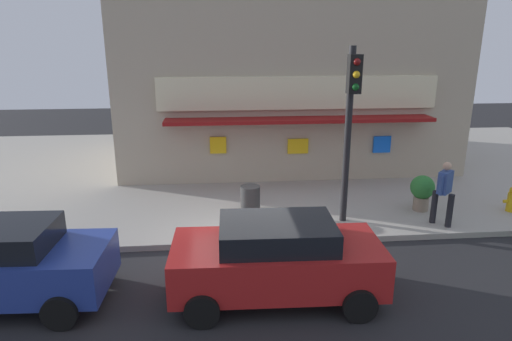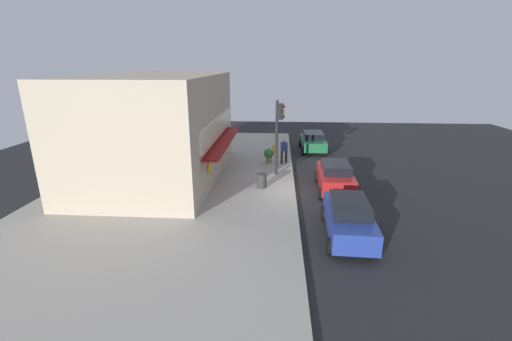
{
  "view_description": "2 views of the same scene",
  "coord_description": "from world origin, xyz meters",
  "px_view_note": "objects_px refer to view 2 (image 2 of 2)",
  "views": [
    {
      "loc": [
        -0.54,
        -9.93,
        4.93
      ],
      "look_at": [
        0.58,
        2.31,
        1.3
      ],
      "focal_mm": 30.97,
      "sensor_mm": 36.0,
      "label": 1
    },
    {
      "loc": [
        -17.95,
        0.99,
        6.96
      ],
      "look_at": [
        0.83,
        2.25,
        1.01
      ],
      "focal_mm": 24.02,
      "sensor_mm": 36.0,
      "label": 2
    }
  ],
  "objects_px": {
    "parked_car_red": "(335,176)",
    "traffic_light": "(279,128)",
    "parked_car_blue": "(349,218)",
    "pedestrian": "(284,150)",
    "potted_plant_by_doorway": "(269,155)",
    "fire_hydrant": "(274,149)",
    "parked_car_green": "(313,141)",
    "trash_can": "(262,181)"
  },
  "relations": [
    {
      "from": "traffic_light",
      "to": "trash_can",
      "type": "distance_m",
      "value": 3.71
    },
    {
      "from": "fire_hydrant",
      "to": "potted_plant_by_doorway",
      "type": "distance_m",
      "value": 2.61
    },
    {
      "from": "parked_car_blue",
      "to": "parked_car_green",
      "type": "bearing_deg",
      "value": 0.48
    },
    {
      "from": "traffic_light",
      "to": "trash_can",
      "type": "xyz_separation_m",
      "value": [
        -2.5,
        0.9,
        -2.59
      ]
    },
    {
      "from": "potted_plant_by_doorway",
      "to": "parked_car_green",
      "type": "relative_size",
      "value": 0.25
    },
    {
      "from": "trash_can",
      "to": "pedestrian",
      "type": "relative_size",
      "value": 0.46
    },
    {
      "from": "traffic_light",
      "to": "pedestrian",
      "type": "xyz_separation_m",
      "value": [
        2.53,
        -0.42,
        -2.02
      ]
    },
    {
      "from": "traffic_light",
      "to": "parked_car_red",
      "type": "distance_m",
      "value": 4.59
    },
    {
      "from": "traffic_light",
      "to": "parked_car_red",
      "type": "xyz_separation_m",
      "value": [
        -2.31,
        -3.23,
        -2.3
      ]
    },
    {
      "from": "trash_can",
      "to": "parked_car_green",
      "type": "relative_size",
      "value": 0.19
    },
    {
      "from": "potted_plant_by_doorway",
      "to": "traffic_light",
      "type": "bearing_deg",
      "value": -165.23
    },
    {
      "from": "parked_car_green",
      "to": "potted_plant_by_doorway",
      "type": "bearing_deg",
      "value": 141.59
    },
    {
      "from": "trash_can",
      "to": "parked_car_blue",
      "type": "relative_size",
      "value": 0.18
    },
    {
      "from": "fire_hydrant",
      "to": "potted_plant_by_doorway",
      "type": "xyz_separation_m",
      "value": [
        -2.58,
        0.32,
        0.25
      ]
    },
    {
      "from": "traffic_light",
      "to": "parked_car_blue",
      "type": "bearing_deg",
      "value": -159.01
    },
    {
      "from": "parked_car_red",
      "to": "parked_car_green",
      "type": "xyz_separation_m",
      "value": [
        9.19,
        0.39,
        -0.04
      ]
    },
    {
      "from": "traffic_light",
      "to": "fire_hydrant",
      "type": "bearing_deg",
      "value": 3.72
    },
    {
      "from": "fire_hydrant",
      "to": "potted_plant_by_doorway",
      "type": "height_order",
      "value": "potted_plant_by_doorway"
    },
    {
      "from": "traffic_light",
      "to": "parked_car_green",
      "type": "bearing_deg",
      "value": -22.43
    },
    {
      "from": "fire_hydrant",
      "to": "parked_car_blue",
      "type": "relative_size",
      "value": 0.17
    },
    {
      "from": "parked_car_green",
      "to": "pedestrian",
      "type": "bearing_deg",
      "value": 150.86
    },
    {
      "from": "pedestrian",
      "to": "parked_car_red",
      "type": "relative_size",
      "value": 0.43
    },
    {
      "from": "potted_plant_by_doorway",
      "to": "parked_car_green",
      "type": "height_order",
      "value": "parked_car_green"
    },
    {
      "from": "trash_can",
      "to": "parked_car_blue",
      "type": "distance_m",
      "value": 6.5
    },
    {
      "from": "trash_can",
      "to": "traffic_light",
      "type": "bearing_deg",
      "value": -19.78
    },
    {
      "from": "parked_car_red",
      "to": "parked_car_green",
      "type": "bearing_deg",
      "value": 2.43
    },
    {
      "from": "parked_car_blue",
      "to": "pedestrian",
      "type": "bearing_deg",
      "value": 13.94
    },
    {
      "from": "potted_plant_by_doorway",
      "to": "parked_car_blue",
      "type": "relative_size",
      "value": 0.24
    },
    {
      "from": "parked_car_red",
      "to": "parked_car_green",
      "type": "relative_size",
      "value": 1.0
    },
    {
      "from": "pedestrian",
      "to": "parked_car_green",
      "type": "bearing_deg",
      "value": -29.14
    },
    {
      "from": "parked_car_red",
      "to": "traffic_light",
      "type": "bearing_deg",
      "value": 54.47
    },
    {
      "from": "pedestrian",
      "to": "parked_car_red",
      "type": "height_order",
      "value": "pedestrian"
    },
    {
      "from": "traffic_light",
      "to": "pedestrian",
      "type": "bearing_deg",
      "value": -9.34
    },
    {
      "from": "trash_can",
      "to": "parked_car_red",
      "type": "height_order",
      "value": "parked_car_red"
    },
    {
      "from": "traffic_light",
      "to": "potted_plant_by_doorway",
      "type": "bearing_deg",
      "value": 14.77
    },
    {
      "from": "potted_plant_by_doorway",
      "to": "parked_car_green",
      "type": "xyz_separation_m",
      "value": [
        4.41,
        -3.49,
        0.04
      ]
    },
    {
      "from": "potted_plant_by_doorway",
      "to": "parked_car_green",
      "type": "bearing_deg",
      "value": -38.41
    },
    {
      "from": "traffic_light",
      "to": "potted_plant_by_doorway",
      "type": "xyz_separation_m",
      "value": [
        2.48,
        0.65,
        -2.39
      ]
    },
    {
      "from": "pedestrian",
      "to": "parked_car_green",
      "type": "distance_m",
      "value": 4.99
    },
    {
      "from": "trash_can",
      "to": "potted_plant_by_doorway",
      "type": "xyz_separation_m",
      "value": [
        4.97,
        -0.25,
        0.21
      ]
    },
    {
      "from": "pedestrian",
      "to": "parked_car_blue",
      "type": "xyz_separation_m",
      "value": [
        -10.26,
        -2.55,
        -0.28
      ]
    },
    {
      "from": "fire_hydrant",
      "to": "traffic_light",
      "type": "bearing_deg",
      "value": -176.28
    }
  ]
}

